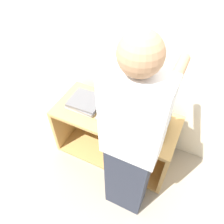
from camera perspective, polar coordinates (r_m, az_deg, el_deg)
The scene contains 8 objects.
ground_plane at distance 2.49m, azimuth -2.00°, elevation -14.90°, with size 12.00×12.00×0.00m, color #9E9384.
wall_back at distance 2.05m, azimuth 5.93°, elevation 17.43°, with size 8.00×0.05×2.40m.
cart at distance 2.40m, azimuth 1.53°, elevation -4.87°, with size 1.24×0.55×0.63m.
laptop_open at distance 2.12m, azimuth 1.67°, elevation 1.34°, with size 0.31×0.36×0.29m.
laptop_stack_left at distance 2.22m, azimuth -6.94°, elevation 2.62°, with size 0.33×0.29×0.07m.
laptop_stack_right at distance 2.00m, azimuth 9.86°, elevation -2.51°, with size 0.33×0.29×0.14m.
person at distance 1.58m, azimuth 4.98°, elevation -8.98°, with size 0.40×0.54×1.76m.
inventory_tag at distance 1.90m, azimuth 9.50°, elevation -2.52°, with size 0.06×0.02×0.01m.
Camera 1 is at (0.60, -1.04, 2.19)m, focal length 35.00 mm.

